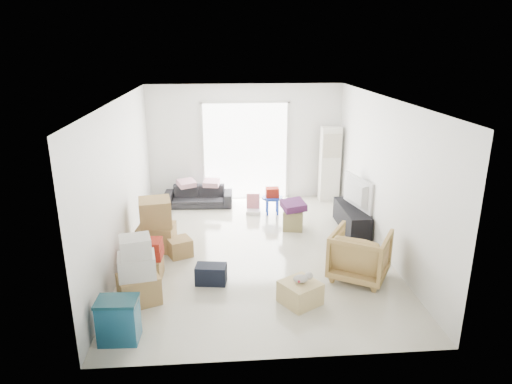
{
  "coord_description": "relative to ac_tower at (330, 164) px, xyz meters",
  "views": [
    {
      "loc": [
        -0.59,
        -7.48,
        3.55
      ],
      "look_at": [
        0.03,
        0.2,
        1.04
      ],
      "focal_mm": 32.0,
      "sensor_mm": 36.0,
      "label": 1
    }
  ],
  "objects": [
    {
      "name": "wood_crate",
      "position": [
        -1.45,
        -4.45,
        -0.71
      ],
      "size": [
        0.67,
        0.67,
        0.33
      ],
      "primitive_type": "cube",
      "rotation": [
        0.0,
        0.0,
        0.56
      ],
      "color": "#D3BC79",
      "rests_on": "room_shell"
    },
    {
      "name": "loose_box",
      "position": [
        -3.29,
        -2.75,
        -0.72
      ],
      "size": [
        0.5,
        0.5,
        0.32
      ],
      "primitive_type": "cube",
      "rotation": [
        0.0,
        0.0,
        0.42
      ],
      "color": "olive",
      "rests_on": "room_shell"
    },
    {
      "name": "ottoman",
      "position": [
        -1.12,
        -1.7,
        -0.68
      ],
      "size": [
        0.46,
        0.46,
        0.39
      ],
      "primitive_type": "cube",
      "rotation": [
        0.0,
        0.0,
        -0.19
      ],
      "color": "#8C7E51",
      "rests_on": "room_shell"
    },
    {
      "name": "storage_bins",
      "position": [
        -3.85,
        -5.14,
        -0.58
      ],
      "size": [
        0.52,
        0.37,
        0.58
      ],
      "rotation": [
        0.0,
        0.0,
        -0.04
      ],
      "color": "navy",
      "rests_on": "room_shell"
    },
    {
      "name": "television",
      "position": [
        0.05,
        -1.8,
        -0.34
      ],
      "size": [
        0.83,
        1.17,
        0.14
      ],
      "primitive_type": "imported",
      "rotation": [
        0.0,
        0.0,
        1.79
      ],
      "color": "black",
      "rests_on": "tv_console"
    },
    {
      "name": "tv_console",
      "position": [
        0.05,
        -1.8,
        -0.64
      ],
      "size": [
        0.41,
        1.38,
        0.46
      ],
      "primitive_type": "cube",
      "color": "black",
      "rests_on": "room_shell"
    },
    {
      "name": "kids_table",
      "position": [
        -1.44,
        -0.8,
        -0.46
      ],
      "size": [
        0.45,
        0.45,
        0.59
      ],
      "rotation": [
        0.0,
        0.0,
        0.26
      ],
      "color": "#1638BD",
      "rests_on": "room_shell"
    },
    {
      "name": "sofa",
      "position": [
        -3.07,
        -0.15,
        -0.57
      ],
      "size": [
        1.57,
        0.53,
        0.6
      ],
      "primitive_type": "imported",
      "rotation": [
        0.0,
        0.0,
        -0.05
      ],
      "color": "#27262B",
      "rests_on": "room_shell"
    },
    {
      "name": "plush_bunny",
      "position": [
        -1.42,
        -4.44,
        -0.48
      ],
      "size": [
        0.29,
        0.17,
        0.15
      ],
      "rotation": [
        0.0,
        0.0,
        0.42
      ],
      "color": "#B2ADA8",
      "rests_on": "wood_crate"
    },
    {
      "name": "box_stack_b",
      "position": [
        -3.75,
        -3.54,
        -0.57
      ],
      "size": [
        0.54,
        0.5,
        0.65
      ],
      "rotation": [
        0.0,
        0.0,
        -0.11
      ],
      "color": "olive",
      "rests_on": "room_shell"
    },
    {
      "name": "box_stack_c",
      "position": [
        -3.72,
        -2.44,
        -0.41
      ],
      "size": [
        0.68,
        0.63,
        0.95
      ],
      "rotation": [
        0.0,
        0.0,
        -0.02
      ],
      "color": "olive",
      "rests_on": "room_shell"
    },
    {
      "name": "toy_walker",
      "position": [
        -1.84,
        -0.72,
        -0.76
      ],
      "size": [
        0.35,
        0.32,
        0.42
      ],
      "rotation": [
        0.0,
        0.0,
        -0.15
      ],
      "color": "silver",
      "rests_on": "room_shell"
    },
    {
      "name": "box_stack_a",
      "position": [
        -3.75,
        -4.24,
        -0.42
      ],
      "size": [
        0.69,
        0.64,
        1.01
      ],
      "rotation": [
        0.0,
        0.0,
        0.26
      ],
      "color": "olive",
      "rests_on": "room_shell"
    },
    {
      "name": "room_shell",
      "position": [
        -1.95,
        -2.65,
        0.48
      ],
      "size": [
        4.98,
        6.48,
        3.18
      ],
      "color": "beige",
      "rests_on": "ground"
    },
    {
      "name": "ac_tower",
      "position": [
        0.0,
        0.0,
        0.0
      ],
      "size": [
        0.45,
        0.3,
        1.75
      ],
      "primitive_type": "cube",
      "color": "white",
      "rests_on": "room_shell"
    },
    {
      "name": "armchair",
      "position": [
        -0.39,
        -3.78,
        -0.44
      ],
      "size": [
        1.13,
        1.11,
        0.87
      ],
      "primitive_type": "imported",
      "rotation": [
        0.0,
        0.0,
        2.6
      ],
      "color": "tan",
      "rests_on": "room_shell"
    },
    {
      "name": "blanket",
      "position": [
        -1.12,
        -1.7,
        -0.41
      ],
      "size": [
        0.51,
        0.51,
        0.14
      ],
      "primitive_type": "cube",
      "rotation": [
        0.0,
        0.0,
        0.19
      ],
      "color": "#552256",
      "rests_on": "ottoman"
    },
    {
      "name": "pillow_right",
      "position": [
        -2.76,
        -0.15,
        -0.21
      ],
      "size": [
        0.39,
        0.34,
        0.12
      ],
      "primitive_type": "cube",
      "rotation": [
        0.0,
        0.0,
        -0.21
      ],
      "color": "#B9878F",
      "rests_on": "sofa"
    },
    {
      "name": "sliding_door",
      "position": [
        -1.95,
        0.33,
        0.37
      ],
      "size": [
        2.1,
        0.04,
        2.33
      ],
      "color": "white",
      "rests_on": "room_shell"
    },
    {
      "name": "duffel_bag",
      "position": [
        -2.73,
        -3.77,
        -0.72
      ],
      "size": [
        0.5,
        0.34,
        0.3
      ],
      "primitive_type": "cube",
      "rotation": [
        0.0,
        0.0,
        -0.14
      ],
      "color": "black",
      "rests_on": "room_shell"
    },
    {
      "name": "pillow_left",
      "position": [
        -3.32,
        -0.15,
        -0.21
      ],
      "size": [
        0.49,
        0.45,
        0.12
      ],
      "primitive_type": "cube",
      "rotation": [
        0.0,
        0.0,
        0.47
      ],
      "color": "#B9878F",
      "rests_on": "sofa"
    }
  ]
}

